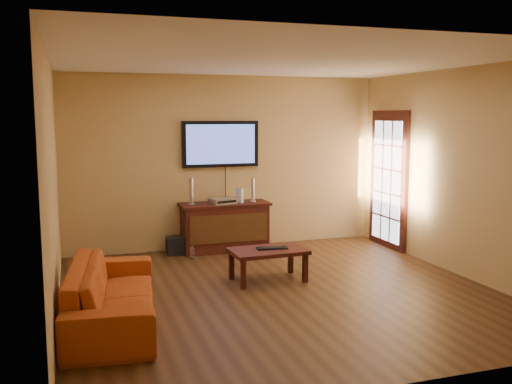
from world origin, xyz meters
name	(u,v)px	position (x,y,z in m)	size (l,w,h in m)	color
ground_plane	(280,292)	(0.00, 0.00, 0.00)	(5.00, 5.00, 0.00)	#39220F
room_walls	(263,147)	(0.00, 0.62, 1.69)	(5.00, 5.00, 5.00)	tan
french_door	(388,181)	(2.46, 1.70, 1.05)	(0.07, 1.02, 2.22)	black
media_console	(225,227)	(-0.08, 2.23, 0.38)	(1.38, 0.53, 0.75)	black
television	(221,144)	(-0.08, 2.45, 1.64)	(1.21, 0.08, 0.72)	black
coffee_table	(268,254)	(0.02, 0.49, 0.35)	(0.97, 0.61, 0.41)	black
sofa	(112,283)	(-1.97, -0.41, 0.41)	(2.09, 0.61, 0.82)	#A84112
speaker_left	(191,192)	(-0.60, 2.23, 0.93)	(0.11, 0.11, 0.40)	silver
speaker_right	(253,191)	(0.37, 2.21, 0.91)	(0.10, 0.10, 0.36)	silver
av_receiver	(222,201)	(-0.13, 2.18, 0.79)	(0.37, 0.27, 0.09)	silver
game_console	(240,195)	(0.15, 2.21, 0.86)	(0.05, 0.16, 0.22)	white
subwoofer	(176,245)	(-0.85, 2.22, 0.13)	(0.27, 0.27, 0.27)	black
bottle	(192,253)	(-0.67, 1.87, 0.09)	(0.07, 0.07, 0.19)	white
keyboard	(272,248)	(0.07, 0.50, 0.42)	(0.41, 0.20, 0.02)	black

